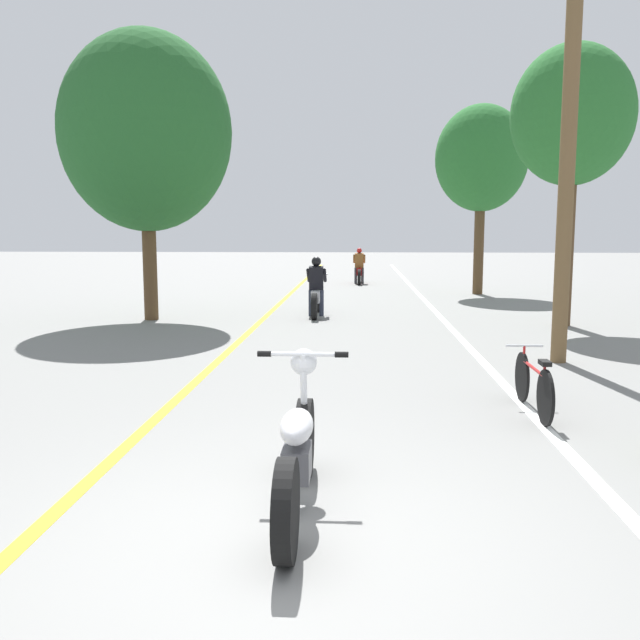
% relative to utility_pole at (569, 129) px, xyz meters
% --- Properties ---
extents(ground_plane, '(120.00, 120.00, 0.00)m').
position_rel_utility_pole_xyz_m(ground_plane, '(-3.68, -6.52, -3.58)').
color(ground_plane, slate).
extents(lane_stripe_center, '(0.14, 48.00, 0.01)m').
position_rel_utility_pole_xyz_m(lane_stripe_center, '(-5.38, 6.05, -3.57)').
color(lane_stripe_center, yellow).
rests_on(lane_stripe_center, ground).
extents(lane_stripe_edge, '(0.14, 48.00, 0.01)m').
position_rel_utility_pole_xyz_m(lane_stripe_edge, '(-1.19, 6.05, -3.57)').
color(lane_stripe_edge, white).
rests_on(lane_stripe_edge, ground).
extents(utility_pole, '(1.10, 0.24, 6.97)m').
position_rel_utility_pole_xyz_m(utility_pole, '(0.00, 0.00, 0.00)').
color(utility_pole, brown).
rests_on(utility_pole, ground).
extents(roadside_tree_right_near, '(2.55, 2.30, 5.94)m').
position_rel_utility_pole_xyz_m(roadside_tree_right_near, '(1.30, 4.20, 0.84)').
color(roadside_tree_right_near, '#513A23').
rests_on(roadside_tree_right_near, ground).
extents(roadside_tree_right_far, '(2.93, 2.63, 6.02)m').
position_rel_utility_pole_xyz_m(roadside_tree_right_far, '(0.72, 11.53, 0.73)').
color(roadside_tree_right_far, '#513A23').
rests_on(roadside_tree_right_far, ground).
extents(roadside_tree_left, '(3.88, 3.49, 6.49)m').
position_rel_utility_pole_xyz_m(roadside_tree_left, '(-7.97, 4.68, 0.67)').
color(roadside_tree_left, '#513A23').
rests_on(roadside_tree_left, ground).
extents(motorcycle_foreground, '(0.73, 2.16, 1.11)m').
position_rel_utility_pole_xyz_m(motorcycle_foreground, '(-3.60, -5.89, -3.13)').
color(motorcycle_foreground, black).
rests_on(motorcycle_foreground, ground).
extents(motorcycle_rider_lead, '(0.50, 2.15, 1.43)m').
position_rel_utility_pole_xyz_m(motorcycle_rider_lead, '(-4.18, 5.62, -3.04)').
color(motorcycle_rider_lead, black).
rests_on(motorcycle_rider_lead, ground).
extents(motorcycle_rider_far, '(0.50, 2.09, 1.38)m').
position_rel_utility_pole_xyz_m(motorcycle_rider_far, '(-3.13, 15.71, -3.06)').
color(motorcycle_rider_far, black).
rests_on(motorcycle_rider_far, ground).
extents(bicycle_parked, '(0.44, 1.64, 0.71)m').
position_rel_utility_pole_xyz_m(bicycle_parked, '(-1.17, -3.07, -3.25)').
color(bicycle_parked, black).
rests_on(bicycle_parked, ground).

